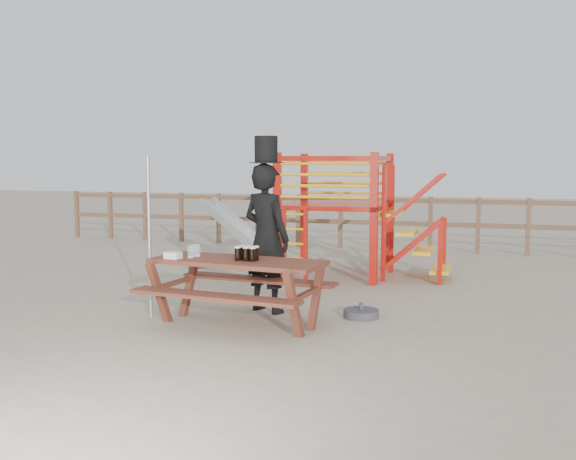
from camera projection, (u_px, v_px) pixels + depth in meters
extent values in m
plane|color=tan|center=(251.00, 322.00, 7.81)|extent=(60.00, 60.00, 0.00)
cube|color=brown|center=(362.00, 200.00, 14.33)|extent=(15.00, 0.06, 0.10)
cube|color=brown|center=(362.00, 222.00, 14.38)|extent=(15.00, 0.06, 0.10)
cube|color=brown|center=(77.00, 214.00, 16.63)|extent=(0.09, 0.09, 1.20)
cube|color=brown|center=(110.00, 215.00, 16.33)|extent=(0.09, 0.09, 1.20)
cube|color=brown|center=(145.00, 216.00, 16.03)|extent=(0.09, 0.09, 1.20)
cube|color=brown|center=(181.00, 217.00, 15.73)|extent=(0.09, 0.09, 1.20)
cube|color=brown|center=(219.00, 218.00, 15.43)|extent=(0.09, 0.09, 1.20)
cube|color=brown|center=(258.00, 219.00, 15.13)|extent=(0.09, 0.09, 1.20)
cube|color=brown|center=(298.00, 220.00, 14.83)|extent=(0.09, 0.09, 1.20)
cube|color=brown|center=(340.00, 222.00, 14.53)|extent=(0.09, 0.09, 1.20)
cube|color=brown|center=(384.00, 223.00, 14.23)|extent=(0.09, 0.09, 1.20)
cube|color=brown|center=(430.00, 224.00, 13.93)|extent=(0.09, 0.09, 1.20)
cube|color=brown|center=(478.00, 226.00, 13.63)|extent=(0.09, 0.09, 1.20)
cube|color=brown|center=(528.00, 227.00, 13.33)|extent=(0.09, 0.09, 1.20)
cube|color=#B1140B|center=(277.00, 217.00, 10.53)|extent=(0.12, 0.12, 2.10)
cube|color=#B1140B|center=(374.00, 219.00, 10.05)|extent=(0.12, 0.12, 2.10)
cube|color=#B1140B|center=(304.00, 210.00, 12.05)|extent=(0.12, 0.12, 2.10)
cube|color=#B1140B|center=(389.00, 212.00, 11.57)|extent=(0.12, 0.12, 2.10)
cube|color=#B1140B|center=(336.00, 205.00, 11.03)|extent=(1.72, 1.72, 0.08)
cube|color=#B1140B|center=(325.00, 158.00, 10.19)|extent=(1.60, 0.08, 0.08)
cube|color=#B1140B|center=(346.00, 159.00, 11.71)|extent=(1.60, 0.08, 0.08)
cube|color=#B1140B|center=(292.00, 159.00, 11.19)|extent=(0.08, 1.60, 0.08)
cube|color=#B1140B|center=(383.00, 159.00, 10.71)|extent=(0.08, 1.60, 0.08)
cylinder|color=yellow|center=(325.00, 197.00, 10.26)|extent=(1.50, 0.05, 0.05)
cylinder|color=yellow|center=(346.00, 193.00, 11.77)|extent=(1.50, 0.05, 0.05)
cylinder|color=yellow|center=(325.00, 186.00, 10.24)|extent=(1.50, 0.05, 0.05)
cylinder|color=yellow|center=(346.00, 183.00, 11.75)|extent=(1.50, 0.05, 0.05)
cylinder|color=yellow|center=(325.00, 175.00, 10.22)|extent=(1.50, 0.05, 0.05)
cylinder|color=yellow|center=(346.00, 173.00, 11.73)|extent=(1.50, 0.05, 0.05)
cylinder|color=yellow|center=(325.00, 163.00, 10.20)|extent=(1.50, 0.05, 0.05)
cylinder|color=yellow|center=(346.00, 163.00, 11.72)|extent=(1.50, 0.05, 0.05)
cube|color=#B1140B|center=(284.00, 245.00, 10.38)|extent=(0.06, 0.06, 1.20)
cube|color=#B1140B|center=(306.00, 246.00, 10.28)|extent=(0.06, 0.06, 1.20)
cylinder|color=yellow|center=(295.00, 273.00, 10.38)|extent=(0.36, 0.04, 0.04)
cylinder|color=yellow|center=(295.00, 259.00, 10.35)|extent=(0.36, 0.04, 0.04)
cylinder|color=yellow|center=(295.00, 244.00, 10.33)|extent=(0.36, 0.04, 0.04)
cylinder|color=yellow|center=(295.00, 229.00, 10.30)|extent=(0.36, 0.04, 0.04)
cylinder|color=yellow|center=(295.00, 214.00, 10.28)|extent=(0.36, 0.04, 0.04)
cube|color=yellow|center=(391.00, 214.00, 10.76)|extent=(0.30, 0.90, 0.06)
cube|color=yellow|center=(408.00, 232.00, 10.71)|extent=(0.30, 0.90, 0.06)
cube|color=yellow|center=(424.00, 250.00, 10.65)|extent=(0.30, 0.90, 0.06)
cube|color=yellow|center=(441.00, 269.00, 10.60)|extent=(0.30, 0.90, 0.06)
cube|color=#B1140B|center=(411.00, 246.00, 10.26)|extent=(0.95, 0.08, 0.86)
cube|color=#B1140B|center=(418.00, 240.00, 11.12)|extent=(0.95, 0.08, 0.86)
cube|color=silver|center=(244.00, 235.00, 11.60)|extent=(1.53, 0.55, 1.21)
cube|color=silver|center=(239.00, 235.00, 11.34)|extent=(1.58, 0.04, 1.28)
cube|color=silver|center=(250.00, 232.00, 11.86)|extent=(1.58, 0.04, 1.28)
cube|color=silver|center=(199.00, 261.00, 11.93)|extent=(0.35, 0.55, 0.05)
cube|color=brown|center=(237.00, 262.00, 7.55)|extent=(2.12, 0.98, 0.05)
cube|color=brown|center=(213.00, 296.00, 7.07)|extent=(2.07, 0.50, 0.04)
cube|color=brown|center=(258.00, 279.00, 8.10)|extent=(2.07, 0.50, 0.04)
cube|color=brown|center=(175.00, 289.00, 7.94)|extent=(0.21, 1.23, 0.74)
cube|color=brown|center=(306.00, 301.00, 7.25)|extent=(0.21, 1.23, 0.74)
imported|color=black|center=(266.00, 238.00, 8.26)|extent=(0.82, 0.69, 1.93)
cube|color=#10940D|center=(274.00, 220.00, 8.36)|extent=(0.08, 0.05, 0.45)
cylinder|color=black|center=(266.00, 163.00, 8.16)|extent=(0.44, 0.44, 0.01)
cylinder|color=black|center=(266.00, 149.00, 8.14)|extent=(0.30, 0.30, 0.33)
cube|color=white|center=(274.00, 140.00, 8.24)|extent=(0.14, 0.06, 0.04)
cylinder|color=#B2B2B7|center=(149.00, 238.00, 7.96)|extent=(0.04, 0.04, 2.01)
cylinder|color=#3B3B41|center=(361.00, 314.00, 8.02)|extent=(0.44, 0.44, 0.10)
cylinder|color=#3B3B41|center=(361.00, 306.00, 8.01)|extent=(0.05, 0.05, 0.09)
cube|color=white|center=(173.00, 255.00, 7.61)|extent=(0.19, 0.15, 0.08)
cylinder|color=black|center=(238.00, 254.00, 7.45)|extent=(0.08, 0.08, 0.15)
cylinder|color=beige|center=(238.00, 247.00, 7.44)|extent=(0.08, 0.08, 0.02)
cylinder|color=black|center=(246.00, 255.00, 7.43)|extent=(0.08, 0.08, 0.15)
cylinder|color=beige|center=(246.00, 247.00, 7.42)|extent=(0.08, 0.08, 0.02)
cylinder|color=black|center=(252.00, 255.00, 7.40)|extent=(0.08, 0.08, 0.15)
cylinder|color=beige|center=(252.00, 248.00, 7.39)|extent=(0.08, 0.08, 0.02)
cylinder|color=black|center=(242.00, 253.00, 7.55)|extent=(0.08, 0.08, 0.15)
cylinder|color=beige|center=(241.00, 246.00, 7.54)|extent=(0.08, 0.08, 0.02)
cylinder|color=black|center=(249.00, 254.00, 7.51)|extent=(0.08, 0.08, 0.15)
cylinder|color=beige|center=(249.00, 246.00, 7.50)|extent=(0.08, 0.08, 0.02)
cylinder|color=black|center=(256.00, 254.00, 7.48)|extent=(0.08, 0.08, 0.15)
cylinder|color=beige|center=(256.00, 247.00, 7.47)|extent=(0.08, 0.08, 0.02)
cylinder|color=silver|center=(194.00, 250.00, 7.78)|extent=(0.08, 0.08, 0.15)
cylinder|color=beige|center=(195.00, 256.00, 7.79)|extent=(0.07, 0.07, 0.02)
cylinder|color=silver|center=(197.00, 250.00, 7.80)|extent=(0.08, 0.08, 0.15)
cylinder|color=beige|center=(198.00, 256.00, 7.81)|extent=(0.07, 0.07, 0.02)
cylinder|color=silver|center=(191.00, 251.00, 7.69)|extent=(0.08, 0.08, 0.15)
cylinder|color=beige|center=(191.00, 257.00, 7.70)|extent=(0.07, 0.07, 0.02)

